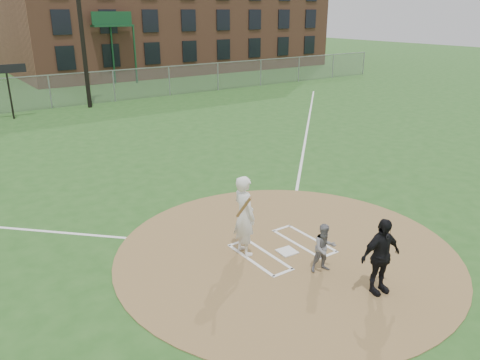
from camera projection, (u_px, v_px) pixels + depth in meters
ground at (286, 252)px, 11.60m from camera, size 140.00×140.00×0.00m
dirt_circle at (286, 251)px, 11.59m from camera, size 8.40×8.40×0.02m
home_plate at (287, 251)px, 11.54m from camera, size 0.46×0.46×0.03m
foul_line_first at (307, 130)px, 23.37m from camera, size 17.04×17.04×0.01m
catcher at (324, 248)px, 10.53m from camera, size 0.67×0.59×1.16m
umpire at (381, 256)px, 9.65m from camera, size 1.03×0.55×1.68m
batters_boxes at (282, 248)px, 11.70m from camera, size 2.08×1.88×0.01m
batter_at_plate at (244, 215)px, 11.18m from camera, size 0.61×1.08×2.00m
outfield_fence at (50, 92)px, 28.18m from camera, size 56.08×0.08×2.03m
scoreboard_sign at (7, 75)px, 24.98m from camera, size 2.00×0.10×2.93m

